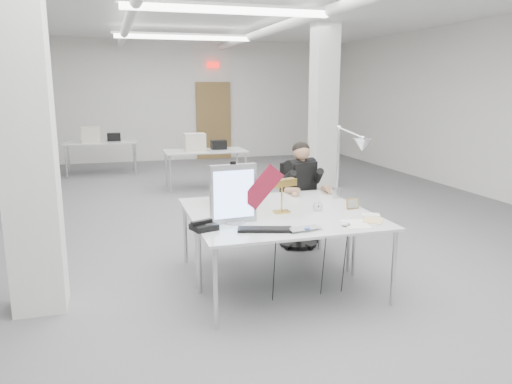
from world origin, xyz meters
TOP-DOWN VIEW (x-y plane):
  - room_shell at (0.04, 0.13)m, footprint 10.04×14.04m
  - desk_main at (0.00, -2.50)m, footprint 1.80×0.90m
  - desk_second at (0.00, -1.60)m, footprint 1.80×0.90m
  - bg_desk_a at (0.20, 3.00)m, footprint 1.60×0.80m
  - bg_desk_b at (-1.80, 5.20)m, footprint 1.60×0.80m
  - filing_cabinet at (-3.50, 6.65)m, footprint 0.45×0.55m
  - office_chair at (0.64, -0.98)m, footprint 0.62×0.62m
  - seated_person at (0.64, -1.03)m, footprint 0.66×0.72m
  - monitor at (-0.54, -2.31)m, footprint 0.45×0.08m
  - pennant at (-0.27, -2.35)m, footprint 0.40×0.08m
  - keyboard at (-0.34, -2.65)m, footprint 0.51×0.29m
  - laptop at (0.01, -2.78)m, footprint 0.34×0.25m
  - mouse at (0.42, -2.72)m, footprint 0.10×0.07m
  - bankers_lamp at (0.02, -2.08)m, footprint 0.30×0.19m
  - desk_phone at (-0.85, -2.46)m, footprint 0.26×0.24m
  - picture_frame_left at (-0.66, -2.25)m, footprint 0.13×0.06m
  - picture_frame_right at (0.78, -2.14)m, footprint 0.14×0.05m
  - desk_clock at (0.40, -2.12)m, footprint 0.10×0.04m
  - paper_stack_a at (0.53, -2.69)m, footprint 0.27×0.35m
  - paper_stack_b at (0.75, -2.62)m, footprint 0.28×0.30m
  - paper_stack_c at (0.84, -2.42)m, footprint 0.22×0.19m
  - beige_monitor at (-0.35, -1.54)m, footprint 0.48×0.47m
  - architect_lamp at (0.85, -1.87)m, footprint 0.26×0.71m

SIDE VIEW (x-z plane):
  - office_chair at x=0.64m, z-range 0.00..0.97m
  - filing_cabinet at x=-3.50m, z-range 0.00..1.20m
  - desk_main at x=0.00m, z-range 0.73..0.75m
  - desk_second at x=0.00m, z-range 0.73..0.75m
  - bg_desk_a at x=0.20m, z-range 0.73..0.75m
  - bg_desk_b at x=-1.80m, z-range 0.73..0.75m
  - paper_stack_c at x=0.84m, z-range 0.76..0.76m
  - paper_stack_a at x=0.53m, z-range 0.76..0.76m
  - paper_stack_b at x=0.75m, z-range 0.76..0.76m
  - keyboard at x=-0.34m, z-range 0.76..0.78m
  - laptop at x=0.01m, z-range 0.76..0.78m
  - mouse at x=0.42m, z-range 0.76..0.79m
  - desk_phone at x=-0.85m, z-range 0.76..0.81m
  - desk_clock at x=0.40m, z-range 0.75..0.86m
  - picture_frame_left at x=-0.66m, z-range 0.75..0.86m
  - picture_frame_right at x=0.78m, z-range 0.75..0.87m
  - seated_person at x=0.64m, z-range 0.46..1.34m
  - bankers_lamp at x=0.02m, z-range 0.75..1.07m
  - beige_monitor at x=-0.35m, z-range 0.75..1.11m
  - monitor at x=-0.54m, z-range 0.75..1.31m
  - pennant at x=-0.27m, z-range 0.87..1.31m
  - architect_lamp at x=0.85m, z-range 0.75..1.66m
  - room_shell at x=0.04m, z-range 0.07..3.31m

